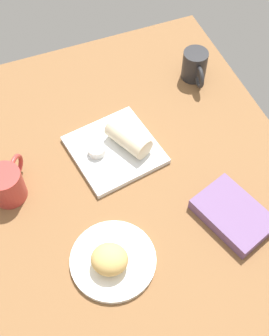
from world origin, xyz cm
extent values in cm
cube|color=brown|center=(0.00, 0.00, 2.00)|extent=(110.00, 90.00, 4.00)
cylinder|color=white|center=(-21.81, 12.77, 4.70)|extent=(20.57, 20.57, 1.40)
ellipsoid|color=tan|center=(-22.78, 13.81, 8.47)|extent=(11.09, 11.41, 6.14)
cube|color=white|center=(8.67, 1.22, 4.80)|extent=(25.88, 25.88, 1.60)
cylinder|color=silver|center=(8.95, 6.28, 6.78)|extent=(4.77, 4.77, 2.36)
cylinder|color=#BD6429|center=(8.95, 6.28, 7.66)|extent=(3.91, 3.91, 0.40)
cylinder|color=beige|center=(8.44, -2.83, 8.63)|extent=(14.04, 10.94, 6.05)
cube|color=#6B4C7A|center=(-21.75, -19.36, 5.71)|extent=(22.03, 18.31, 3.42)
cylinder|color=#262628|center=(27.49, -32.01, 8.73)|extent=(7.65, 7.65, 9.47)
cylinder|color=#B57044|center=(27.49, -32.01, 12.87)|extent=(6.27, 6.27, 0.40)
torus|color=#262628|center=(22.18, -31.07, 8.73)|extent=(6.98, 2.38, 6.88)
cylinder|color=#B23833|center=(5.44, 31.46, 8.73)|extent=(8.88, 8.88, 9.46)
cylinder|color=#A36243|center=(5.44, 31.46, 12.86)|extent=(7.28, 7.28, 0.40)
torus|color=#B23833|center=(10.29, 27.91, 8.73)|extent=(6.26, 5.03, 6.88)
camera|label=1|loc=(-62.07, 23.10, 105.10)|focal=47.81mm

